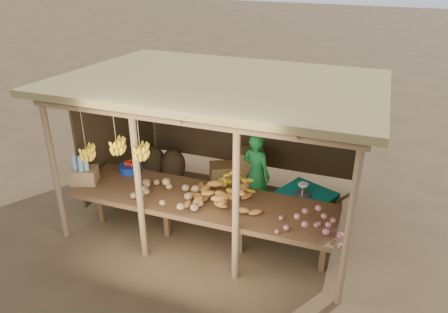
% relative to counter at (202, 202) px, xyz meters
% --- Properties ---
extents(ground, '(60.00, 60.00, 0.00)m').
position_rel_counter_xyz_m(ground, '(-0.00, 0.95, -0.74)').
color(ground, brown).
rests_on(ground, ground).
extents(stall_structure, '(4.70, 3.50, 2.43)m').
position_rel_counter_xyz_m(stall_structure, '(-0.08, 1.03, 1.18)').
color(stall_structure, '#94714C').
rests_on(stall_structure, ground).
extents(counter, '(3.90, 1.05, 0.80)m').
position_rel_counter_xyz_m(counter, '(0.00, 0.00, 0.00)').
color(counter, brown).
rests_on(counter, ground).
extents(potato_heap, '(1.12, 0.75, 0.37)m').
position_rel_counter_xyz_m(potato_heap, '(-0.44, -0.18, 0.25)').
color(potato_heap, '#9C7550').
rests_on(potato_heap, counter).
extents(sweet_potato_heap, '(1.18, 0.87, 0.36)m').
position_rel_counter_xyz_m(sweet_potato_heap, '(0.37, -0.01, 0.24)').
color(sweet_potato_heap, '#BB7230').
rests_on(sweet_potato_heap, counter).
extents(onion_heap, '(0.85, 0.53, 0.36)m').
position_rel_counter_xyz_m(onion_heap, '(1.62, -0.26, 0.24)').
color(onion_heap, '#C35E65').
rests_on(onion_heap, counter).
extents(banana_pile, '(0.58, 0.38, 0.35)m').
position_rel_counter_xyz_m(banana_pile, '(0.36, 0.42, 0.23)').
color(banana_pile, yellow).
rests_on(banana_pile, counter).
extents(tomato_basin, '(0.36, 0.36, 0.19)m').
position_rel_counter_xyz_m(tomato_basin, '(-1.42, 0.39, 0.14)').
color(tomato_basin, navy).
rests_on(tomato_basin, counter).
extents(bottle_box, '(0.47, 0.42, 0.49)m').
position_rel_counter_xyz_m(bottle_box, '(-1.90, -0.17, 0.25)').
color(bottle_box, '#A17948').
rests_on(bottle_box, counter).
extents(vendor, '(0.62, 0.51, 1.45)m').
position_rel_counter_xyz_m(vendor, '(0.50, 1.14, -0.01)').
color(vendor, '#1A7732').
rests_on(vendor, ground).
extents(tarp_crate, '(0.98, 0.92, 0.92)m').
position_rel_counter_xyz_m(tarp_crate, '(1.39, 0.85, -0.36)').
color(tarp_crate, brown).
rests_on(tarp_crate, ground).
extents(carton_stack, '(1.12, 0.55, 0.77)m').
position_rel_counter_xyz_m(carton_stack, '(0.00, 1.86, -0.40)').
color(carton_stack, '#A17948').
rests_on(carton_stack, ground).
extents(burlap_sacks, '(0.93, 0.49, 0.66)m').
position_rel_counter_xyz_m(burlap_sacks, '(-1.61, 1.84, -0.45)').
color(burlap_sacks, '#483721').
rests_on(burlap_sacks, ground).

